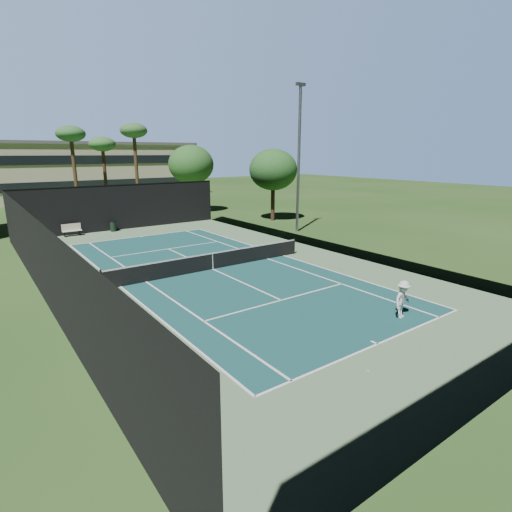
{
  "coord_description": "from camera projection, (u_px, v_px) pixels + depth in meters",
  "views": [
    {
      "loc": [
        -11.3,
        -19.95,
        6.72
      ],
      "look_at": [
        1.0,
        -3.0,
        1.3
      ],
      "focal_mm": 28.0,
      "sensor_mm": 36.0,
      "label": 1
    }
  ],
  "objects": [
    {
      "name": "campus_building",
      "position": [
        55.0,
        171.0,
        58.72
      ],
      "size": [
        40.5,
        12.5,
        8.3
      ],
      "color": "beige",
      "rests_on": "ground"
    },
    {
      "name": "light_pole",
      "position": [
        299.0,
        156.0,
        33.65
      ],
      "size": [
        0.9,
        0.25,
        12.22
      ],
      "color": "gray",
      "rests_on": "ground"
    },
    {
      "name": "apron_slab",
      "position": [
        213.0,
        269.0,
        23.74
      ],
      "size": [
        18.0,
        32.0,
        0.01
      ],
      "primitive_type": "cube",
      "color": "#5E7E58",
      "rests_on": "ground"
    },
    {
      "name": "tennis_ball_c",
      "position": [
        188.0,
        259.0,
        25.94
      ],
      "size": [
        0.06,
        0.06,
        0.06
      ],
      "primitive_type": "sphere",
      "color": "#C1D530",
      "rests_on": "ground"
    },
    {
      "name": "palm_a",
      "position": [
        71.0,
        138.0,
        39.36
      ],
      "size": [
        2.8,
        2.8,
        9.32
      ],
      "color": "#4C3520",
      "rests_on": "ground"
    },
    {
      "name": "trash_bin",
      "position": [
        113.0,
        226.0,
        35.11
      ],
      "size": [
        0.56,
        0.56,
        0.95
      ],
      "color": "black",
      "rests_on": "ground"
    },
    {
      "name": "ground",
      "position": [
        213.0,
        269.0,
        23.74
      ],
      "size": [
        160.0,
        160.0,
        0.0
      ],
      "primitive_type": "plane",
      "color": "#28491B",
      "rests_on": "ground"
    },
    {
      "name": "tennis_ball_a",
      "position": [
        368.0,
        371.0,
        12.6
      ],
      "size": [
        0.07,
        0.07,
        0.07
      ],
      "primitive_type": "sphere",
      "color": "#C2E634",
      "rests_on": "ground"
    },
    {
      "name": "palm_c",
      "position": [
        134.0,
        134.0,
        41.88
      ],
      "size": [
        2.8,
        2.8,
        9.77
      ],
      "color": "#4B3520",
      "rests_on": "ground"
    },
    {
      "name": "decid_tree_a",
      "position": [
        191.0,
        165.0,
        45.31
      ],
      "size": [
        5.12,
        5.12,
        7.62
      ],
      "color": "#47301E",
      "rests_on": "ground"
    },
    {
      "name": "tennis_ball_b",
      "position": [
        212.0,
        264.0,
        24.68
      ],
      "size": [
        0.06,
        0.06,
        0.06
      ],
      "primitive_type": "sphere",
      "color": "#B9D630",
      "rests_on": "ground"
    },
    {
      "name": "fence",
      "position": [
        211.0,
        236.0,
        23.29
      ],
      "size": [
        18.04,
        32.05,
        4.03
      ],
      "color": "black",
      "rests_on": "ground"
    },
    {
      "name": "palm_b",
      "position": [
        102.0,
        147.0,
        43.12
      ],
      "size": [
        2.8,
        2.8,
        8.42
      ],
      "color": "#442A1D",
      "rests_on": "ground"
    },
    {
      "name": "court_surface",
      "position": [
        213.0,
        269.0,
        23.74
      ],
      "size": [
        10.97,
        23.77,
        0.01
      ],
      "primitive_type": "cube",
      "color": "#17494A",
      "rests_on": "ground"
    },
    {
      "name": "player",
      "position": [
        403.0,
        299.0,
        16.63
      ],
      "size": [
        1.13,
        0.77,
        1.61
      ],
      "primitive_type": "imported",
      "rotation": [
        0.0,
        0.0,
        0.17
      ],
      "color": "silver",
      "rests_on": "ground"
    },
    {
      "name": "park_bench",
      "position": [
        72.0,
        230.0,
        33.14
      ],
      "size": [
        1.5,
        0.45,
        1.02
      ],
      "color": "beige",
      "rests_on": "ground"
    },
    {
      "name": "tennis_net",
      "position": [
        213.0,
        260.0,
        23.6
      ],
      "size": [
        12.9,
        0.1,
        1.1
      ],
      "color": "black",
      "rests_on": "ground"
    },
    {
      "name": "tennis_ball_d",
      "position": [
        93.0,
        272.0,
        23.15
      ],
      "size": [
        0.08,
        0.08,
        0.08
      ],
      "primitive_type": "sphere",
      "color": "#C0DD32",
      "rests_on": "ground"
    },
    {
      "name": "decid_tree_b",
      "position": [
        273.0,
        170.0,
        39.83
      ],
      "size": [
        4.8,
        4.8,
        7.14
      ],
      "color": "#442A1D",
      "rests_on": "ground"
    },
    {
      "name": "court_lines",
      "position": [
        213.0,
        269.0,
        23.73
      ],
      "size": [
        11.07,
        23.87,
        0.01
      ],
      "color": "white",
      "rests_on": "ground"
    }
  ]
}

